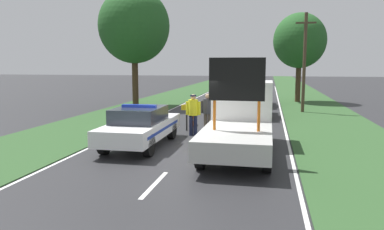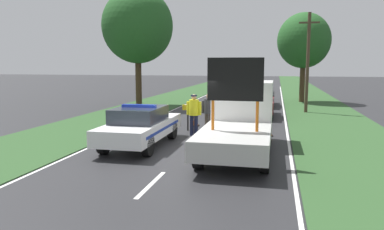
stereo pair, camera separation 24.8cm
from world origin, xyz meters
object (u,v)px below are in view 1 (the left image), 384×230
pedestrian_civilian (208,110)px  traffic_cone_centre_front (219,124)px  police_car (141,126)px  traffic_cone_near_truck (218,122)px  work_truck (241,117)px  police_officer (193,111)px  queued_car_wagon_maroon (254,103)px  queued_car_sedan_black (258,95)px  roadside_tree_near_left (134,26)px  traffic_cone_near_police (193,120)px  roadside_tree_near_right (300,41)px  traffic_cone_behind_barrier (127,129)px  road_barrier (208,110)px  traffic_cone_lane_edge (267,130)px  utility_pole (304,61)px

pedestrian_civilian → traffic_cone_centre_front: (0.44, 0.59, -0.67)m
police_car → traffic_cone_near_truck: 5.13m
work_truck → police_officer: bearing=-44.8°
police_car → queued_car_wagon_maroon: 9.48m
queued_car_sedan_black → roadside_tree_near_left: size_ratio=0.55×
traffic_cone_near_police → queued_car_wagon_maroon: 4.82m
police_officer → roadside_tree_near_right: roadside_tree_near_right is taller
queued_car_wagon_maroon → queued_car_sedan_black: size_ratio=0.89×
queued_car_wagon_maroon → roadside_tree_near_right: bearing=-108.8°
traffic_cone_near_truck → traffic_cone_behind_barrier: traffic_cone_behind_barrier is taller
traffic_cone_near_truck → queued_car_wagon_maroon: size_ratio=0.13×
police_officer → road_barrier: bearing=-115.0°
traffic_cone_centre_front → traffic_cone_behind_barrier: size_ratio=1.22×
traffic_cone_behind_barrier → roadside_tree_near_right: 18.26m
queued_car_sedan_black → roadside_tree_near_left: (-8.43, -2.33, 4.81)m
road_barrier → roadside_tree_near_right: 15.41m
traffic_cone_behind_barrier → queued_car_wagon_maroon: 8.55m
work_truck → queued_car_sedan_black: (0.17, 14.23, -0.41)m
police_car → traffic_cone_behind_barrier: (-1.26, 1.80, -0.48)m
queued_car_wagon_maroon → roadside_tree_near_right: 10.18m
traffic_cone_near_police → queued_car_sedan_black: bearing=74.0°
traffic_cone_near_police → traffic_cone_lane_edge: (3.54, -1.85, -0.01)m
road_barrier → traffic_cone_near_truck: 1.37m
work_truck → traffic_cone_lane_edge: size_ratio=11.84×
traffic_cone_near_truck → traffic_cone_lane_edge: bearing=-35.7°
pedestrian_civilian → roadside_tree_near_left: (-6.63, 9.08, 4.54)m
traffic_cone_lane_edge → roadside_tree_near_left: size_ratio=0.06×
police_car → roadside_tree_near_left: size_ratio=0.59×
road_barrier → utility_pole: size_ratio=0.40×
pedestrian_civilian → queued_car_wagon_maroon: pedestrian_civilian is taller
road_barrier → traffic_cone_lane_edge: size_ratio=4.77×
police_car → roadside_tree_near_left: roadside_tree_near_left is taller
road_barrier → traffic_cone_behind_barrier: bearing=-151.1°
police_officer → traffic_cone_centre_front: bearing=-129.1°
pedestrian_civilian → traffic_cone_near_police: bearing=143.0°
work_truck → traffic_cone_near_truck: work_truck is taller
police_car → pedestrian_civilian: bearing=53.6°
traffic_cone_lane_edge → queued_car_wagon_maroon: bearing=97.7°
traffic_cone_centre_front → traffic_cone_lane_edge: 2.23m
traffic_cone_centre_front → traffic_cone_lane_edge: traffic_cone_centre_front is taller
police_car → queued_car_wagon_maroon: bearing=63.4°
police_officer → traffic_cone_near_truck: size_ratio=3.43×
pedestrian_civilian → roadside_tree_near_left: 12.13m
pedestrian_civilian → traffic_cone_near_police: size_ratio=3.19×
road_barrier → traffic_cone_near_police: bearing=126.7°
traffic_cone_near_truck → utility_pole: utility_pole is taller
work_truck → road_barrier: work_truck is taller
queued_car_wagon_maroon → roadside_tree_near_left: bearing=-22.1°
queued_car_wagon_maroon → utility_pole: size_ratio=0.66×
traffic_cone_behind_barrier → queued_car_sedan_black: (5.05, 12.65, 0.47)m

